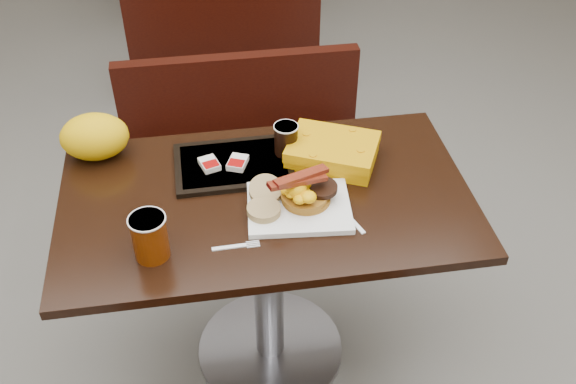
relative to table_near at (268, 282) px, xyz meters
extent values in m
cube|color=slate|center=(0.00, 0.00, -0.38)|extent=(6.00, 7.00, 0.01)
cube|color=white|center=(0.08, -0.08, 0.38)|extent=(0.31, 0.25, 0.02)
cylinder|color=#A8781C|center=(0.11, -0.06, 0.41)|extent=(0.17, 0.17, 0.03)
cylinder|color=black|center=(0.15, -0.06, 0.43)|extent=(0.11, 0.11, 0.01)
ellipsoid|color=yellow|center=(0.08, -0.08, 0.45)|extent=(0.12, 0.11, 0.05)
cylinder|color=tan|center=(-0.02, -0.09, 0.40)|extent=(0.11, 0.11, 0.02)
cylinder|color=tan|center=(0.00, -0.02, 0.41)|extent=(0.10, 0.10, 0.06)
cylinder|color=#8C2F05|center=(-0.33, -0.19, 0.44)|extent=(0.10, 0.10, 0.13)
cube|color=white|center=(0.22, -0.13, 0.38)|extent=(0.06, 0.15, 0.00)
cube|color=#A01606|center=(-0.16, 0.05, 0.38)|extent=(0.05, 0.05, 0.01)
cube|color=#8C0504|center=(-0.15, 0.11, 0.38)|extent=(0.05, 0.05, 0.01)
cube|color=black|center=(-0.08, 0.15, 0.38)|extent=(0.36, 0.26, 0.02)
cube|color=silver|center=(-0.15, 0.14, 0.40)|extent=(0.07, 0.08, 0.02)
cube|color=silver|center=(-0.07, 0.13, 0.40)|extent=(0.08, 0.09, 0.02)
cylinder|color=black|center=(0.09, 0.18, 0.44)|extent=(0.08, 0.08, 0.10)
cube|color=#CB8903|center=(0.23, 0.13, 0.41)|extent=(0.32, 0.29, 0.07)
ellipsoid|color=#E7A007|center=(-0.49, 0.27, 0.45)|extent=(0.24, 0.20, 0.15)
camera|label=1|loc=(-0.16, -1.46, 1.62)|focal=41.01mm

